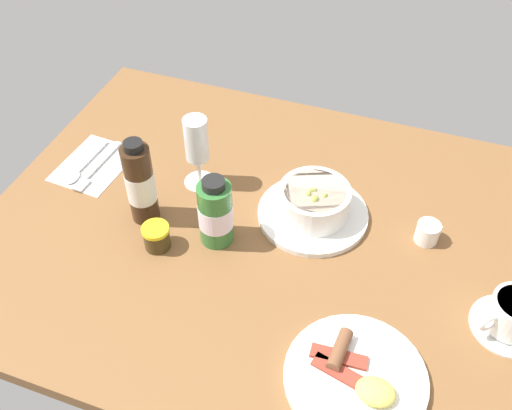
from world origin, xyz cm
name	(u,v)px	position (x,y,z in cm)	size (l,w,h in cm)	color
ground_plane	(271,237)	(0.00, 0.00, -1.50)	(110.00, 84.00, 3.00)	brown
porridge_bowl	(314,204)	(-6.41, -6.68, 3.37)	(21.56, 21.56, 7.88)	white
cutlery_setting	(93,165)	(41.99, -5.14, 0.26)	(14.25, 17.47, 0.90)	white
creamer_jug	(428,232)	(-28.24, -7.89, 2.15)	(5.31, 4.41, 4.78)	white
wine_glass	(197,143)	(18.35, -8.38, 10.23)	(6.56, 6.56, 15.98)	white
jam_jar	(157,237)	(18.75, 10.37, 2.49)	(5.12, 5.12, 4.91)	#3C3015
sauce_bottle_brown	(140,184)	(24.35, 4.17, 8.61)	(5.50, 5.50, 18.48)	#382314
sauce_bottle_green	(215,213)	(9.09, 4.81, 6.74)	(6.43, 6.43, 14.72)	#337233
breakfast_plate	(356,377)	(-22.07, 24.80, 0.96)	(22.13, 22.13, 3.70)	white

